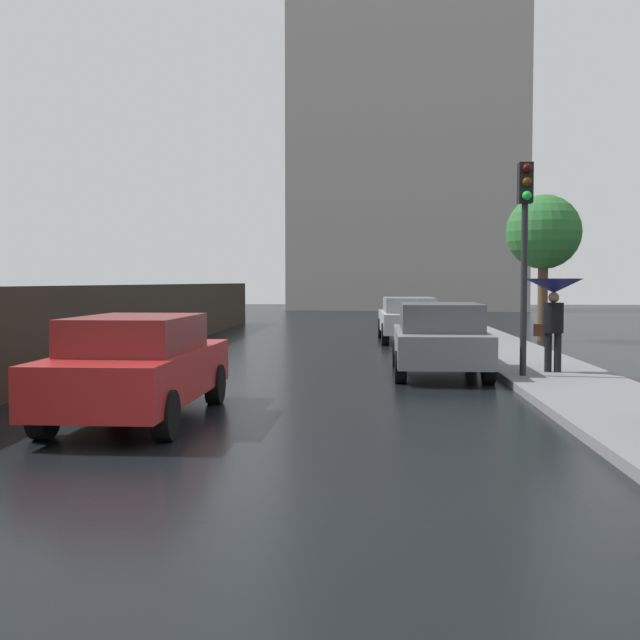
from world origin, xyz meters
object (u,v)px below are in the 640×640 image
object	(u,v)px
car_grey_far_ahead	(439,338)
street_tree_mid	(544,233)
car_silver_mid_road	(409,318)
traffic_light	(525,227)
pedestrian_with_umbrella_near	(554,297)
car_red_near_kerb	(139,365)

from	to	relation	value
car_grey_far_ahead	street_tree_mid	size ratio (longest dim) A/B	0.91
car_silver_mid_road	car_grey_far_ahead	bearing A→B (deg)	-90.22
traffic_light	pedestrian_with_umbrella_near	bearing A→B (deg)	42.48
car_grey_far_ahead	pedestrian_with_umbrella_near	xyz separation A→B (m)	(2.16, -0.50, 0.85)
car_silver_mid_road	pedestrian_with_umbrella_near	bearing A→B (deg)	-77.46
pedestrian_with_umbrella_near	street_tree_mid	distance (m)	10.42
car_grey_far_ahead	street_tree_mid	xyz separation A→B (m)	(4.15, 9.56, 2.69)
car_grey_far_ahead	pedestrian_with_umbrella_near	distance (m)	2.37
car_red_near_kerb	street_tree_mid	size ratio (longest dim) A/B	0.94
street_tree_mid	car_grey_far_ahead	bearing A→B (deg)	-113.45
traffic_light	street_tree_mid	bearing A→B (deg)	75.93
pedestrian_with_umbrella_near	street_tree_mid	world-z (taller)	street_tree_mid
car_silver_mid_road	pedestrian_with_umbrella_near	distance (m)	9.77
car_red_near_kerb	traffic_light	bearing A→B (deg)	-143.91
pedestrian_with_umbrella_near	car_grey_far_ahead	bearing A→B (deg)	1.66
car_grey_far_ahead	pedestrian_with_umbrella_near	bearing A→B (deg)	-12.22
car_grey_far_ahead	street_tree_mid	bearing A→B (deg)	67.43
street_tree_mid	pedestrian_with_umbrella_near	bearing A→B (deg)	-101.18
car_silver_mid_road	street_tree_mid	distance (m)	5.11
car_red_near_kerb	pedestrian_with_umbrella_near	size ratio (longest dim) A/B	2.40
street_tree_mid	car_red_near_kerb	bearing A→B (deg)	-120.23
car_red_near_kerb	pedestrian_with_umbrella_near	bearing A→B (deg)	-143.12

